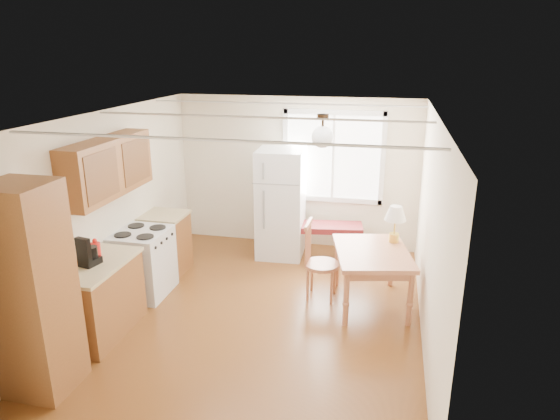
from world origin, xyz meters
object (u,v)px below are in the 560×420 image
(bench, at_px, (324,228))
(chair, at_px, (315,255))
(refrigerator, at_px, (281,203))
(dining_table, at_px, (372,258))

(bench, distance_m, chair, 1.39)
(refrigerator, xyz_separation_m, dining_table, (1.51, -1.38, -0.22))
(refrigerator, xyz_separation_m, bench, (0.70, 0.05, -0.38))
(bench, relative_size, chair, 1.18)
(refrigerator, distance_m, dining_table, 2.06)
(chair, bearing_deg, dining_table, -2.27)
(dining_table, bearing_deg, refrigerator, 125.35)
(bench, xyz_separation_m, dining_table, (0.81, -1.42, 0.16))
(dining_table, bearing_deg, bench, 107.26)
(bench, height_order, chair, chair)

